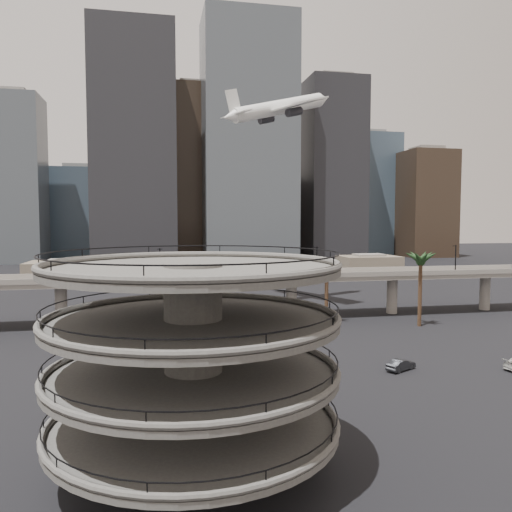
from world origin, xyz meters
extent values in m
plane|color=black|center=(0.00, 0.00, 0.00)|extent=(700.00, 700.00, 0.00)
cylinder|color=#4E4C49|center=(-13.00, -4.00, 8.00)|extent=(4.40, 4.40, 16.50)
cylinder|color=#4E4C49|center=(-13.00, -4.00, 3.77)|extent=(22.00, 22.00, 0.45)
torus|color=#4E4C49|center=(-13.00, -4.00, 4.25)|extent=(22.20, 22.20, 0.50)
torus|color=black|center=(-13.00, -4.00, 5.05)|extent=(21.80, 21.80, 0.10)
cylinder|color=#4E4C49|center=(-13.00, -4.00, 7.78)|extent=(22.00, 22.00, 0.45)
torus|color=#4E4C49|center=(-13.00, -4.00, 8.25)|extent=(22.20, 22.20, 0.50)
torus|color=black|center=(-13.00, -4.00, 9.05)|extent=(21.80, 21.80, 0.10)
cylinder|color=#4E4C49|center=(-13.00, -4.00, 11.78)|extent=(22.00, 22.00, 0.45)
torus|color=#4E4C49|center=(-13.00, -4.00, 12.25)|extent=(22.20, 22.20, 0.50)
torus|color=black|center=(-13.00, -4.00, 13.05)|extent=(21.80, 21.80, 0.10)
cylinder|color=#4E4C49|center=(-13.00, -4.00, 15.78)|extent=(22.00, 22.00, 0.45)
torus|color=#4E4C49|center=(-13.00, -4.00, 16.25)|extent=(22.20, 22.20, 0.50)
torus|color=black|center=(-13.00, -4.00, 17.05)|extent=(21.80, 21.80, 0.10)
cube|color=gray|center=(0.00, 55.00, 8.00)|extent=(130.00, 9.00, 0.90)
cube|color=gray|center=(0.00, 50.50, 8.90)|extent=(130.00, 0.30, 1.00)
cube|color=gray|center=(0.00, 59.50, 8.90)|extent=(130.00, 0.30, 1.00)
cylinder|color=gray|center=(-33.00, 55.00, 3.80)|extent=(2.20, 2.20, 8.00)
cylinder|color=gray|center=(-11.00, 55.00, 3.80)|extent=(2.20, 2.20, 8.00)
cylinder|color=gray|center=(11.00, 55.00, 3.80)|extent=(2.20, 2.20, 8.00)
cylinder|color=gray|center=(33.00, 55.00, 3.80)|extent=(2.20, 2.20, 8.00)
cylinder|color=gray|center=(55.00, 55.00, 3.80)|extent=(2.20, 2.20, 8.00)
cylinder|color=black|center=(-15.00, 51.00, 11.50)|extent=(0.24, 0.24, 6.00)
cylinder|color=black|center=(15.00, 51.00, 11.50)|extent=(0.24, 0.24, 6.00)
cylinder|color=black|center=(45.00, 51.00, 11.50)|extent=(0.24, 0.24, 6.00)
cylinder|color=#4B3320|center=(-6.00, 44.00, 6.08)|extent=(0.70, 0.70, 12.15)
ellipsoid|color=#1B3719|center=(-6.00, 44.00, 12.55)|extent=(4.40, 4.40, 2.00)
cylinder|color=#4B3320|center=(16.00, 48.00, 5.40)|extent=(0.70, 0.70, 10.80)
ellipsoid|color=#1B3719|center=(16.00, 48.00, 11.20)|extent=(4.40, 4.40, 2.00)
cylinder|color=#4B3320|center=(32.00, 42.00, 6.30)|extent=(0.70, 0.70, 12.60)
ellipsoid|color=#1B3719|center=(32.00, 42.00, 13.00)|extent=(4.40, 4.40, 2.00)
cube|color=#645A49|center=(-45.00, 140.00, 2.75)|extent=(28.00, 18.00, 5.50)
cube|color=gray|center=(-45.00, 140.00, 5.90)|extent=(14.00, 9.00, 0.80)
cube|color=#645A49|center=(22.00, 150.00, 2.50)|extent=(24.00, 16.00, 5.00)
cube|color=gray|center=(22.00, 150.00, 5.40)|extent=(12.00, 8.00, 0.80)
cube|color=#645A49|center=(65.00, 138.00, 3.00)|extent=(22.00, 15.00, 6.00)
cube|color=gray|center=(65.00, 138.00, 6.40)|extent=(11.00, 7.50, 0.80)
cube|color=#495056|center=(-80.00, 210.00, 38.64)|extent=(26.00, 24.00, 77.28)
cube|color=gray|center=(-80.00, 210.00, 78.48)|extent=(14.30, 13.20, 2.40)
cube|color=#3C4D5D|center=(-55.00, 245.00, 23.78)|extent=(30.00, 30.00, 47.56)
cube|color=gray|center=(-55.00, 245.00, 48.76)|extent=(16.50, 16.50, 2.40)
cube|color=black|center=(-25.00, 200.00, 54.49)|extent=(38.00, 30.00, 108.98)
cube|color=gray|center=(-25.00, 200.00, 110.18)|extent=(20.90, 16.50, 2.40)
cube|color=#30241A|center=(5.00, 225.00, 44.58)|extent=(28.00, 26.00, 89.17)
cube|color=gray|center=(5.00, 225.00, 90.37)|extent=(15.40, 14.30, 2.40)
cube|color=#495056|center=(30.00, 205.00, 59.45)|extent=(45.00, 32.00, 118.89)
cube|color=gray|center=(30.00, 205.00, 120.09)|extent=(24.75, 17.60, 2.40)
cube|color=#85705C|center=(55.00, 240.00, 20.81)|extent=(24.00, 24.00, 41.61)
cube|color=gray|center=(55.00, 240.00, 42.81)|extent=(13.20, 13.20, 2.40)
cube|color=black|center=(78.00, 215.00, 47.06)|extent=(30.00, 28.00, 94.12)
cube|color=gray|center=(78.00, 215.00, 95.32)|extent=(16.50, 15.40, 2.40)
cube|color=#3C4D5D|center=(105.00, 235.00, 34.68)|extent=(34.00, 30.00, 69.35)
cube|color=gray|center=(105.00, 235.00, 70.55)|extent=(18.70, 16.50, 2.40)
cube|color=#30241A|center=(130.00, 210.00, 28.73)|extent=(26.00, 26.00, 57.46)
cube|color=gray|center=(130.00, 210.00, 58.66)|extent=(14.30, 14.30, 2.40)
cube|color=#85705C|center=(18.00, 260.00, 18.82)|extent=(22.00, 22.00, 37.65)
cube|color=gray|center=(18.00, 260.00, 38.85)|extent=(12.10, 12.10, 2.40)
cylinder|color=white|center=(12.66, 71.96, 45.57)|extent=(24.75, 13.88, 10.09)
cone|color=white|center=(25.14, 77.78, 49.38)|extent=(5.02, 4.69, 4.06)
cone|color=white|center=(0.18, 66.15, 41.75)|extent=(4.78, 4.32, 3.70)
cube|color=white|center=(11.99, 71.65, 44.79)|extent=(16.98, 27.54, 1.91)
cube|color=white|center=(1.70, 66.86, 42.60)|extent=(5.88, 9.28, 0.81)
cube|color=white|center=(1.07, 66.57, 45.08)|extent=(3.94, 2.06, 5.67)
cylinder|color=#28282D|center=(10.56, 76.58, 43.67)|extent=(4.61, 3.45, 2.81)
cylinder|color=#28282D|center=(14.84, 67.39, 43.67)|extent=(4.61, 3.45, 2.81)
imported|color=maroon|center=(-10.33, 19.12, 0.78)|extent=(4.76, 2.36, 1.56)
imported|color=black|center=(15.37, 17.27, 0.74)|extent=(4.73, 3.45, 1.48)
camera|label=1|loc=(-15.70, -41.45, 19.41)|focal=35.00mm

